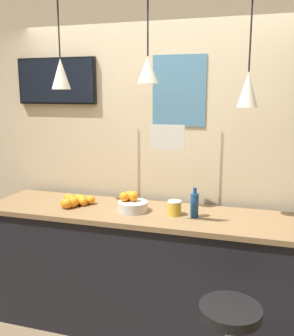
# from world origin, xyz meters

# --- Properties ---
(back_wall) EXTENTS (8.00, 0.06, 2.90)m
(back_wall) POSITION_xyz_m (0.00, 1.13, 1.45)
(back_wall) COLOR beige
(back_wall) RESTS_ON ground_plane
(service_counter) EXTENTS (2.65, 0.63, 1.01)m
(service_counter) POSITION_xyz_m (0.00, 0.70, 0.51)
(service_counter) COLOR black
(service_counter) RESTS_ON ground_plane
(fruit_bowl) EXTENTS (0.23, 0.23, 0.16)m
(fruit_bowl) POSITION_xyz_m (-0.12, 0.69, 1.07)
(fruit_bowl) COLOR beige
(fruit_bowl) RESTS_ON service_counter
(orange_pile) EXTENTS (0.27, 0.26, 0.09)m
(orange_pile) POSITION_xyz_m (-0.62, 0.69, 1.05)
(orange_pile) COLOR orange
(orange_pile) RESTS_ON service_counter
(juice_bottle) EXTENTS (0.06, 0.06, 0.23)m
(juice_bottle) POSITION_xyz_m (0.38, 0.68, 1.11)
(juice_bottle) COLOR navy
(juice_bottle) RESTS_ON service_counter
(spread_jar) EXTENTS (0.10, 0.10, 0.11)m
(spread_jar) POSITION_xyz_m (0.22, 0.68, 1.06)
(spread_jar) COLOR gold
(spread_jar) RESTS_ON service_counter
(pendant_lamp_left) EXTENTS (0.15, 0.15, 0.85)m
(pendant_lamp_left) POSITION_xyz_m (-0.72, 0.72, 2.08)
(pendant_lamp_left) COLOR black
(pendant_lamp_middle) EXTENTS (0.16, 0.16, 0.81)m
(pendant_lamp_middle) POSITION_xyz_m (0.00, 0.72, 2.09)
(pendant_lamp_middle) COLOR black
(pendant_lamp_right) EXTENTS (0.14, 0.14, 0.98)m
(pendant_lamp_right) POSITION_xyz_m (0.72, 0.72, 1.95)
(pendant_lamp_right) COLOR black
(mounted_tv) EXTENTS (0.76, 0.04, 0.41)m
(mounted_tv) POSITION_xyz_m (-0.96, 1.08, 2.03)
(mounted_tv) COLOR black
(hanging_menu_board) EXTENTS (0.24, 0.01, 0.17)m
(hanging_menu_board) POSITION_xyz_m (0.21, 0.47, 1.63)
(hanging_menu_board) COLOR silver
(wall_poster) EXTENTS (0.45, 0.01, 0.58)m
(wall_poster) POSITION_xyz_m (0.16, 1.09, 1.94)
(wall_poster) COLOR teal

